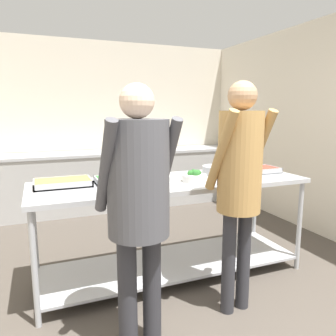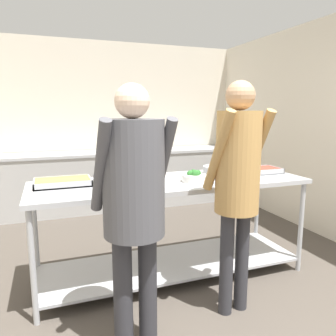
{
  "view_description": "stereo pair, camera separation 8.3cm",
  "coord_description": "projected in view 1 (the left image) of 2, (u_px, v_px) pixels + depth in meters",
  "views": [
    {
      "loc": [
        -1.06,
        -1.15,
        1.55
      ],
      "look_at": [
        0.06,
        1.64,
        1.02
      ],
      "focal_mm": 35.0,
      "sensor_mm": 36.0,
      "label": 1
    },
    {
      "loc": [
        -0.98,
        -1.18,
        1.55
      ],
      "look_at": [
        0.06,
        1.64,
        1.02
      ],
      "focal_mm": 35.0,
      "sensor_mm": 36.0,
      "label": 2
    }
  ],
  "objects": [
    {
      "name": "broccoli_bowl",
      "position": [
        195.0,
        177.0,
        2.95
      ],
      "size": [
        0.22,
        0.22,
        0.11
      ],
      "color": "silver",
      "rests_on": "serving_counter"
    },
    {
      "name": "sauce_pan",
      "position": [
        218.0,
        170.0,
        3.29
      ],
      "size": [
        0.45,
        0.31,
        0.08
      ],
      "color": "#ADAFB5",
      "rests_on": "serving_counter"
    },
    {
      "name": "plate_stack",
      "position": [
        158.0,
        178.0,
        3.02
      ],
      "size": [
        0.27,
        0.27,
        0.04
      ],
      "color": "white",
      "rests_on": "serving_counter"
    },
    {
      "name": "serving_tray_roast",
      "position": [
        63.0,
        183.0,
        2.77
      ],
      "size": [
        0.47,
        0.31,
        0.05
      ],
      "color": "#ADAFB5",
      "rests_on": "serving_counter"
    },
    {
      "name": "guest_serving_right",
      "position": [
        138.0,
        193.0,
        2.01
      ],
      "size": [
        0.51,
        0.38,
        1.71
      ],
      "color": "#2D2D33",
      "rests_on": "ground_plane"
    },
    {
      "name": "serving_tray_greens",
      "position": [
        260.0,
        170.0,
        3.37
      ],
      "size": [
        0.37,
        0.27,
        0.05
      ],
      "color": "#ADAFB5",
      "rests_on": "serving_counter"
    },
    {
      "name": "serving_counter",
      "position": [
        172.0,
        212.0,
        3.04
      ],
      "size": [
        2.49,
        0.81,
        0.92
      ],
      "color": "#ADAFB5",
      "rests_on": "ground_plane"
    },
    {
      "name": "wall_right",
      "position": [
        306.0,
        128.0,
        4.26
      ],
      "size": [
        0.06,
        4.43,
        2.65
      ],
      "color": "beige",
      "rests_on": "ground_plane"
    },
    {
      "name": "serving_tray_vegetables",
      "position": [
        119.0,
        180.0,
        2.87
      ],
      "size": [
        0.4,
        0.32,
        0.05
      ],
      "color": "#ADAFB5",
      "rests_on": "serving_counter"
    },
    {
      "name": "back_counter",
      "position": [
        111.0,
        180.0,
        5.24
      ],
      "size": [
        4.32,
        0.65,
        0.92
      ],
      "color": "#A8A8A8",
      "rests_on": "ground_plane"
    },
    {
      "name": "wall_rear",
      "position": [
        105.0,
        124.0,
        5.42
      ],
      "size": [
        4.48,
        0.06,
        2.65
      ],
      "color": "beige",
      "rests_on": "ground_plane"
    },
    {
      "name": "guest_serving_left",
      "position": [
        240.0,
        172.0,
        2.41
      ],
      "size": [
        0.44,
        0.37,
        1.76
      ],
      "color": "#2D2D33",
      "rests_on": "ground_plane"
    }
  ]
}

